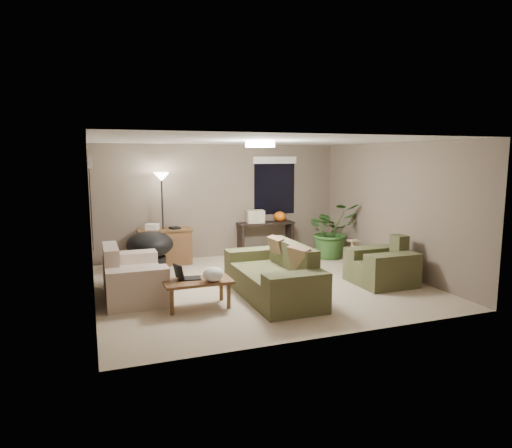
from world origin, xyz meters
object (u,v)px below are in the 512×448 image
object	(u,v)px
coffee_table	(198,284)
console_table	(266,236)
houseplant	(331,236)
cat_scratching_post	(353,253)
loveseat	(132,278)
armchair	(382,267)
desk	(165,247)
main_sofa	(274,278)
papasan_chair	(150,249)
floor_lamp	(162,188)

from	to	relation	value
coffee_table	console_table	size ratio (longest dim) A/B	0.77
houseplant	cat_scratching_post	world-z (taller)	houseplant
loveseat	armchair	world-z (taller)	same
armchair	desk	xyz separation A→B (m)	(-3.36, 2.78, 0.08)
console_table	houseplant	bearing A→B (deg)	-33.43
console_table	main_sofa	bearing A→B (deg)	-108.86
desk	coffee_table	bearing A→B (deg)	-89.74
main_sofa	houseplant	distance (m)	3.12
loveseat	papasan_chair	bearing A→B (deg)	71.90
papasan_chair	main_sofa	bearing A→B (deg)	-53.32
loveseat	armchair	xyz separation A→B (m)	(4.22, -0.76, 0.00)
armchair	coffee_table	bearing A→B (deg)	-177.68
coffee_table	console_table	world-z (taller)	console_table
armchair	cat_scratching_post	world-z (taller)	armchair
papasan_chair	floor_lamp	xyz separation A→B (m)	(0.35, 0.59, 1.13)
cat_scratching_post	houseplant	bearing A→B (deg)	104.80
houseplant	console_table	bearing A→B (deg)	146.57
main_sofa	papasan_chair	xyz separation A→B (m)	(-1.68, 2.25, 0.17)
cat_scratching_post	papasan_chair	bearing A→B (deg)	169.70
main_sofa	loveseat	bearing A→B (deg)	160.40
main_sofa	armchair	bearing A→B (deg)	0.23
main_sofa	desk	bearing A→B (deg)	115.02
loveseat	coffee_table	size ratio (longest dim) A/B	1.60
main_sofa	floor_lamp	size ratio (longest dim) A/B	1.15
loveseat	papasan_chair	xyz separation A→B (m)	(0.48, 1.48, 0.17)
desk	main_sofa	bearing A→B (deg)	-64.98
main_sofa	console_table	distance (m)	3.14
main_sofa	coffee_table	xyz separation A→B (m)	(-1.29, -0.13, 0.06)
loveseat	houseplant	xyz separation A→B (m)	(4.41, 1.39, 0.18)
coffee_table	papasan_chair	bearing A→B (deg)	99.27
papasan_chair	floor_lamp	size ratio (longest dim) A/B	0.47
main_sofa	papasan_chair	size ratio (longest dim) A/B	2.44
armchair	desk	distance (m)	4.37
coffee_table	console_table	xyz separation A→B (m)	(2.30, 3.10, 0.08)
main_sofa	coffee_table	distance (m)	1.30
main_sofa	floor_lamp	xyz separation A→B (m)	(-1.33, 2.84, 1.30)
coffee_table	floor_lamp	bearing A→B (deg)	90.74
floor_lamp	houseplant	xyz separation A→B (m)	(3.58, -0.68, -1.12)
floor_lamp	cat_scratching_post	world-z (taller)	floor_lamp
coffee_table	desk	bearing A→B (deg)	90.26
main_sofa	cat_scratching_post	xyz separation A→B (m)	(2.42, 1.51, -0.08)
desk	cat_scratching_post	bearing A→B (deg)	-19.01
coffee_table	desk	world-z (taller)	desk
console_table	cat_scratching_post	distance (m)	2.05
main_sofa	loveseat	distance (m)	2.29
console_table	loveseat	bearing A→B (deg)	-145.26
coffee_table	floor_lamp	xyz separation A→B (m)	(-0.04, 2.97, 1.24)
papasan_chair	armchair	bearing A→B (deg)	-30.97
desk	console_table	size ratio (longest dim) A/B	0.85
main_sofa	houseplant	xyz separation A→B (m)	(2.25, 2.16, 0.19)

